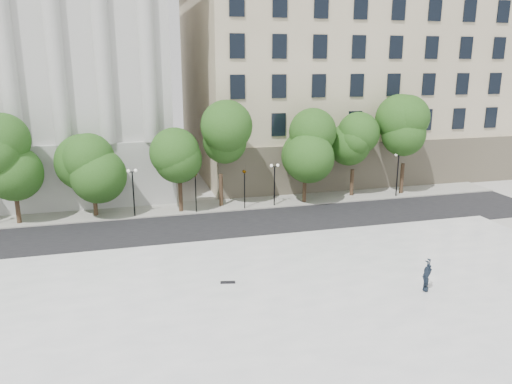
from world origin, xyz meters
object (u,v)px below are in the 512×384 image
traffic_light_east (244,170)px  skateboard (228,282)px  traffic_light_west (195,173)px  person_lying (425,287)px

traffic_light_east → skateboard: size_ratio=4.82×
traffic_light_east → skateboard: 16.68m
skateboard → traffic_light_west: bearing=100.0°
traffic_light_east → person_lying: bearing=-73.9°
traffic_light_west → person_lying: size_ratio=2.21×
traffic_light_west → skateboard: 15.98m
person_lying → skateboard: 11.22m
traffic_light_east → person_lying: 20.60m
traffic_light_west → person_lying: (10.04, -19.59, -2.97)m
person_lying → traffic_light_east: bearing=72.2°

